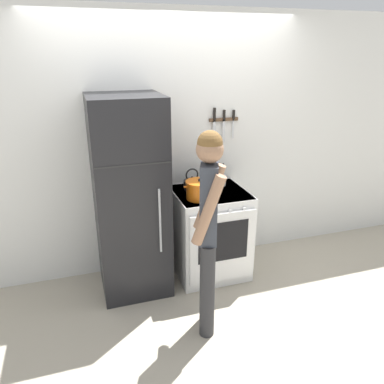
# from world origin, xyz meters

# --- Properties ---
(ground_plane) EXTENTS (14.00, 14.00, 0.00)m
(ground_plane) POSITION_xyz_m (0.00, 0.00, 0.00)
(ground_plane) COLOR #B2A893
(wall_back) EXTENTS (10.00, 0.06, 2.55)m
(wall_back) POSITION_xyz_m (0.00, 0.03, 1.27)
(wall_back) COLOR silver
(wall_back) RESTS_ON ground_plane
(refrigerator) EXTENTS (0.63, 0.67, 1.83)m
(refrigerator) POSITION_xyz_m (-0.48, -0.32, 0.92)
(refrigerator) COLOR black
(refrigerator) RESTS_ON ground_plane
(stove_range) EXTENTS (0.70, 0.69, 0.88)m
(stove_range) POSITION_xyz_m (0.30, -0.35, 0.45)
(stove_range) COLOR white
(stove_range) RESTS_ON ground_plane
(dutch_oven_pot) EXTENTS (0.30, 0.26, 0.19)m
(dutch_oven_pot) POSITION_xyz_m (0.14, -0.45, 0.97)
(dutch_oven_pot) COLOR orange
(dutch_oven_pot) RESTS_ON stove_range
(tea_kettle) EXTENTS (0.21, 0.17, 0.21)m
(tea_kettle) POSITION_xyz_m (0.16, -0.19, 0.95)
(tea_kettle) COLOR black
(tea_kettle) RESTS_ON stove_range
(utensil_jar) EXTENTS (0.08, 0.08, 0.23)m
(utensil_jar) POSITION_xyz_m (0.48, -0.19, 0.95)
(utensil_jar) COLOR #B7BABF
(utensil_jar) RESTS_ON stove_range
(person) EXTENTS (0.35, 0.40, 1.66)m
(person) POSITION_xyz_m (-0.02, -1.12, 0.95)
(person) COLOR #2D2D30
(person) RESTS_ON ground_plane
(wall_knife_strip) EXTENTS (0.31, 0.03, 0.36)m
(wall_knife_strip) POSITION_xyz_m (0.54, -0.02, 1.52)
(wall_knife_strip) COLOR brown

